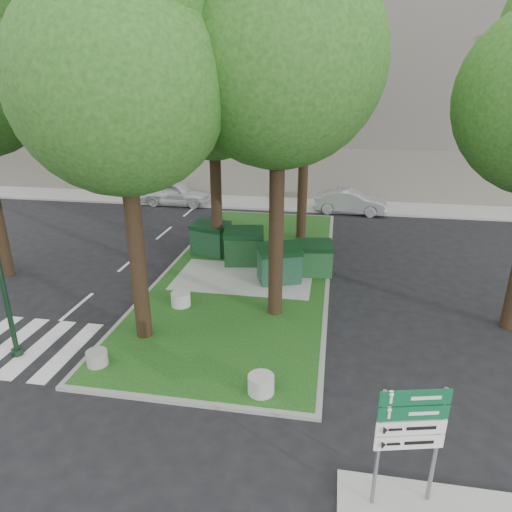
% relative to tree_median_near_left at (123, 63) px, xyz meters
% --- Properties ---
extents(ground, '(120.00, 120.00, 0.00)m').
position_rel_tree_median_near_left_xyz_m(ground, '(1.41, -2.56, -7.32)').
color(ground, black).
rests_on(ground, ground).
extents(median_island, '(6.00, 16.00, 0.12)m').
position_rel_tree_median_near_left_xyz_m(median_island, '(1.91, 5.44, -7.26)').
color(median_island, '#194614').
rests_on(median_island, ground).
extents(median_kerb, '(6.30, 16.30, 0.10)m').
position_rel_tree_median_near_left_xyz_m(median_kerb, '(1.91, 5.44, -7.27)').
color(median_kerb, gray).
rests_on(median_kerb, ground).
extents(building_sidewalk, '(42.00, 3.00, 0.12)m').
position_rel_tree_median_near_left_xyz_m(building_sidewalk, '(1.41, 15.94, -7.26)').
color(building_sidewalk, '#999993').
rests_on(building_sidewalk, ground).
extents(zebra_crossing, '(5.00, 3.00, 0.01)m').
position_rel_tree_median_near_left_xyz_m(zebra_crossing, '(-2.34, -1.06, -7.31)').
color(zebra_crossing, silver).
rests_on(zebra_crossing, ground).
extents(apartment_building, '(41.00, 12.00, 16.00)m').
position_rel_tree_median_near_left_xyz_m(apartment_building, '(1.41, 23.44, 0.68)').
color(apartment_building, '#C3B992').
rests_on(apartment_building, ground).
extents(tree_median_near_left, '(5.20, 5.20, 10.53)m').
position_rel_tree_median_near_left_xyz_m(tree_median_near_left, '(0.00, 0.00, 0.00)').
color(tree_median_near_left, black).
rests_on(tree_median_near_left, ground).
extents(tree_median_near_right, '(5.60, 5.60, 11.46)m').
position_rel_tree_median_near_left_xyz_m(tree_median_near_right, '(3.50, 2.00, 0.67)').
color(tree_median_near_right, black).
rests_on(tree_median_near_right, ground).
extents(tree_median_mid, '(4.80, 4.80, 9.99)m').
position_rel_tree_median_near_left_xyz_m(tree_median_mid, '(0.50, 6.50, -0.34)').
color(tree_median_mid, black).
rests_on(tree_median_mid, ground).
extents(tree_median_far, '(5.80, 5.80, 11.93)m').
position_rel_tree_median_near_left_xyz_m(tree_median_far, '(3.70, 9.50, 1.00)').
color(tree_median_far, black).
rests_on(tree_median_far, ground).
extents(dumpster_a, '(1.71, 1.40, 1.39)m').
position_rel_tree_median_near_left_xyz_m(dumpster_a, '(0.03, 6.75, -6.53)').
color(dumpster_a, '#0F391B').
rests_on(dumpster_a, median_island).
extents(dumpster_b, '(1.71, 1.33, 1.45)m').
position_rel_tree_median_near_left_xyz_m(dumpster_b, '(1.63, 5.90, -6.50)').
color(dumpster_b, '#13411A').
rests_on(dumpster_b, median_island).
extents(dumpster_c, '(1.77, 1.51, 1.39)m').
position_rel_tree_median_near_left_xyz_m(dumpster_c, '(3.23, 4.39, -6.53)').
color(dumpster_c, '#103822').
rests_on(dumpster_c, median_island).
extents(dumpster_d, '(1.50, 1.16, 1.28)m').
position_rel_tree_median_near_left_xyz_m(dumpster_d, '(4.41, 5.28, -6.58)').
color(dumpster_d, '#15441D').
rests_on(dumpster_d, median_island).
extents(bollard_left, '(0.54, 0.54, 0.38)m').
position_rel_tree_median_near_left_xyz_m(bollard_left, '(-0.69, -1.67, -7.01)').
color(bollard_left, gray).
rests_on(bollard_left, median_island).
extents(bollard_right, '(0.62, 0.62, 0.44)m').
position_rel_tree_median_near_left_xyz_m(bollard_right, '(3.63, -2.06, -6.98)').
color(bollard_right, '#A6A6A1').
rests_on(bollard_right, median_island).
extents(bollard_mid, '(0.62, 0.62, 0.44)m').
position_rel_tree_median_near_left_xyz_m(bollard_mid, '(0.34, 1.89, -6.97)').
color(bollard_mid, '#B0B0AA').
rests_on(bollard_mid, median_island).
extents(litter_bin, '(0.46, 0.46, 0.80)m').
position_rel_tree_median_near_left_xyz_m(litter_bin, '(4.56, 5.68, -6.79)').
color(litter_bin, gold).
rests_on(litter_bin, median_island).
extents(directional_sign, '(1.13, 0.32, 2.31)m').
position_rel_tree_median_near_left_xyz_m(directional_sign, '(6.47, -4.56, -5.66)').
color(directional_sign, slate).
rests_on(directional_sign, sidewalk_corner).
extents(car_white, '(4.26, 1.80, 1.44)m').
position_rel_tree_median_near_left_xyz_m(car_white, '(-4.37, 14.88, -6.60)').
color(car_white, silver).
rests_on(car_white, ground).
extents(car_silver, '(4.12, 1.82, 1.31)m').
position_rel_tree_median_near_left_xyz_m(car_silver, '(5.95, 14.72, -6.66)').
color(car_silver, '#A2A5AA').
rests_on(car_silver, ground).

